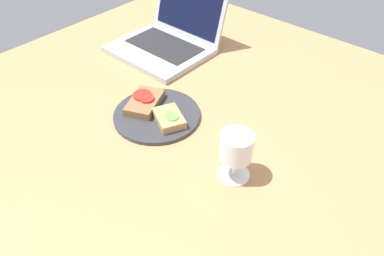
{
  "coord_description": "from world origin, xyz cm",
  "views": [
    {
      "loc": [
        52.41,
        -55.59,
        66.52
      ],
      "look_at": [
        7.73,
        -4.87,
        8.0
      ],
      "focal_mm": 35.0,
      "sensor_mm": 36.0,
      "label": 1
    }
  ],
  "objects_px": {
    "sandwich_with_tomato": "(145,102)",
    "laptop": "(167,40)",
    "plate": "(157,115)",
    "sandwich_with_cucumber": "(169,118)",
    "wine_glass": "(236,149)"
  },
  "relations": [
    {
      "from": "plate",
      "to": "sandwich_with_tomato",
      "type": "xyz_separation_m",
      "value": [
        -0.05,
        0.0,
        0.02
      ]
    },
    {
      "from": "sandwich_with_cucumber",
      "to": "laptop",
      "type": "height_order",
      "value": "laptop"
    },
    {
      "from": "sandwich_with_tomato",
      "to": "laptop",
      "type": "height_order",
      "value": "laptop"
    },
    {
      "from": "plate",
      "to": "sandwich_with_cucumber",
      "type": "distance_m",
      "value": 0.05
    },
    {
      "from": "plate",
      "to": "wine_glass",
      "type": "xyz_separation_m",
      "value": [
        0.28,
        -0.03,
        0.08
      ]
    },
    {
      "from": "plate",
      "to": "sandwich_with_tomato",
      "type": "relative_size",
      "value": 1.67
    },
    {
      "from": "sandwich_with_cucumber",
      "to": "laptop",
      "type": "relative_size",
      "value": 0.36
    },
    {
      "from": "wine_glass",
      "to": "plate",
      "type": "bearing_deg",
      "value": 173.27
    },
    {
      "from": "plate",
      "to": "laptop",
      "type": "xyz_separation_m",
      "value": [
        -0.24,
        0.28,
        0.03
      ]
    },
    {
      "from": "wine_glass",
      "to": "laptop",
      "type": "relative_size",
      "value": 0.39
    },
    {
      "from": "plate",
      "to": "wine_glass",
      "type": "height_order",
      "value": "wine_glass"
    },
    {
      "from": "sandwich_with_cucumber",
      "to": "wine_glass",
      "type": "distance_m",
      "value": 0.24
    },
    {
      "from": "wine_glass",
      "to": "sandwich_with_cucumber",
      "type": "bearing_deg",
      "value": 172.56
    },
    {
      "from": "plate",
      "to": "sandwich_with_tomato",
      "type": "height_order",
      "value": "sandwich_with_tomato"
    },
    {
      "from": "laptop",
      "to": "plate",
      "type": "bearing_deg",
      "value": -50.19
    }
  ]
}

